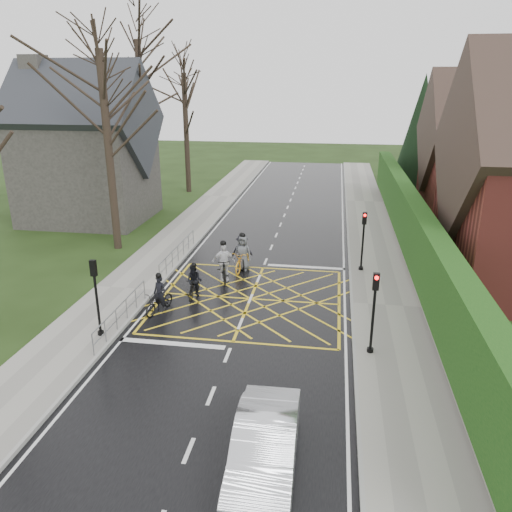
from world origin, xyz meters
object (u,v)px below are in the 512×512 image
(car, at_px, (265,448))
(cyclist_mid, at_px, (242,254))
(cyclist_lead, at_px, (243,257))
(cyclist_back, at_px, (194,284))
(cyclist_front, at_px, (223,266))
(cyclist_rear, at_px, (159,299))

(car, bearing_deg, cyclist_mid, 101.24)
(cyclist_lead, bearing_deg, cyclist_mid, 111.97)
(cyclist_back, xyz_separation_m, cyclist_front, (0.90, 2.14, 0.14))
(cyclist_rear, bearing_deg, car, -38.47)
(cyclist_back, relative_size, car, 0.37)
(cyclist_rear, relative_size, car, 0.43)
(cyclist_back, height_order, cyclist_lead, cyclist_lead)
(cyclist_front, distance_m, car, 12.97)
(cyclist_back, distance_m, car, 11.29)
(cyclist_lead, relative_size, car, 0.48)
(cyclist_rear, relative_size, cyclist_lead, 0.89)
(cyclist_rear, distance_m, car, 10.27)
(cyclist_front, distance_m, cyclist_lead, 1.70)
(cyclist_rear, bearing_deg, cyclist_lead, 81.86)
(cyclist_back, bearing_deg, car, -64.06)
(cyclist_back, height_order, cyclist_front, cyclist_front)
(cyclist_mid, distance_m, cyclist_lead, 0.62)
(cyclist_front, bearing_deg, car, -90.60)
(cyclist_back, distance_m, cyclist_lead, 4.02)
(cyclist_mid, distance_m, car, 14.93)
(cyclist_lead, bearing_deg, car, -69.82)
(cyclist_lead, bearing_deg, cyclist_front, -105.86)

